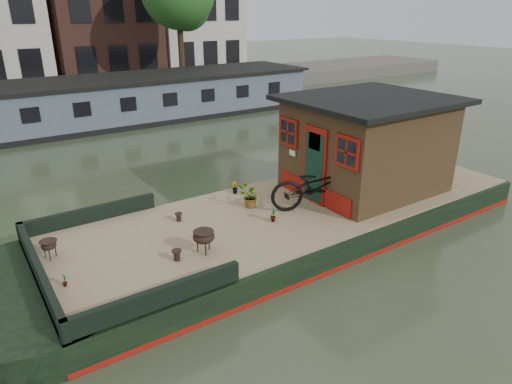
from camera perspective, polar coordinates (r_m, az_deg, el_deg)
ground at (r=11.50m, az=5.36°, el=-4.61°), size 120.00×120.00×0.00m
houseboat_hull at (r=10.66m, az=-0.18°, el=-5.12°), size 14.01×4.02×0.60m
houseboat_deck at (r=11.24m, az=5.47°, el=-1.76°), size 11.80×3.80×0.05m
bow_bulwark at (r=9.11m, az=-20.25°, el=-7.71°), size 3.00×4.00×0.35m
cabin at (r=12.26m, az=13.66°, el=5.97°), size 4.00×3.50×2.42m
bicycle at (r=10.85m, az=7.74°, el=0.77°), size 2.38×1.66×1.19m
potted_plant_a at (r=10.26m, az=2.17°, el=-2.70°), size 0.24×0.25×0.40m
potted_plant_b at (r=11.85m, az=-2.71°, el=0.57°), size 0.21×0.22×0.32m
potted_plant_c at (r=10.95m, az=-0.78°, el=-0.61°), size 0.53×0.47×0.55m
potted_plant_e at (r=8.67m, az=-22.83°, el=-10.08°), size 0.10×0.14×0.26m
brazier_front at (r=9.05m, az=-6.53°, el=-6.18°), size 0.54×0.54×0.46m
brazier_rear at (r=9.66m, az=-24.41°, el=-6.55°), size 0.35×0.35×0.38m
bollard_port at (r=10.48m, az=-9.63°, el=-3.10°), size 0.17×0.17×0.19m
bollard_stbd at (r=8.90m, az=-9.87°, el=-7.79°), size 0.19×0.19×0.22m
far_houseboat at (r=23.24m, az=-17.27°, el=10.68°), size 20.40×4.40×2.11m
quay at (r=29.52m, az=-21.12°, el=11.40°), size 60.00×6.00×0.90m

